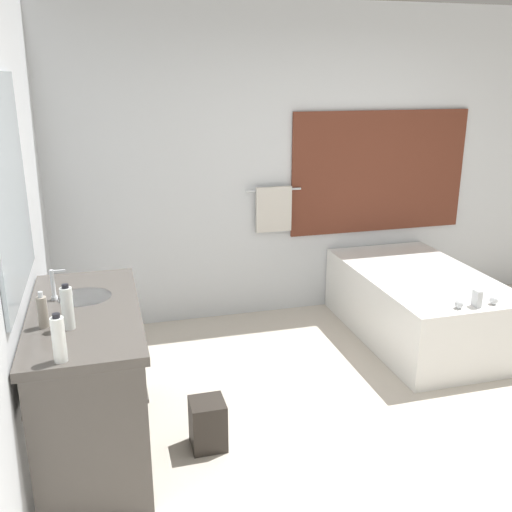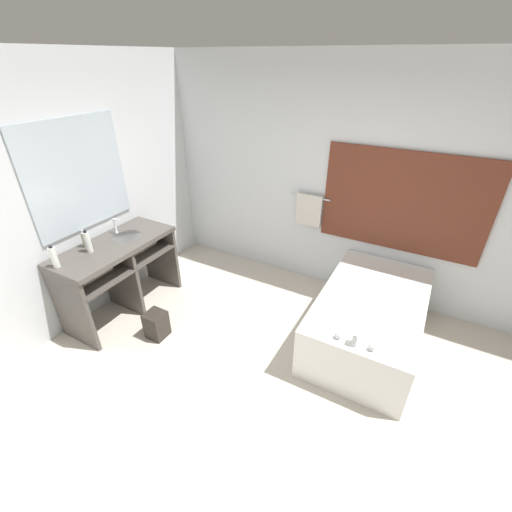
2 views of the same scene
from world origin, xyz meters
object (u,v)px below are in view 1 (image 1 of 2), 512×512
Objects in this scene: bathtub at (418,302)px; water_bottle_1 at (67,308)px; water_bottle_2 at (59,339)px; waste_bin at (208,424)px; soap_dispenser at (43,312)px.

water_bottle_1 is at bearing -158.12° from bathtub.
waste_bin is (0.73, 0.41, -0.84)m from water_bottle_2.
soap_dispenser is (-2.81, -1.03, 0.65)m from bathtub.
water_bottle_1 reaches higher than bathtub.
water_bottle_1 reaches higher than soap_dispenser.
waste_bin is (-1.97, -1.02, -0.16)m from bathtub.
soap_dispenser is 0.65× the size of waste_bin.
water_bottle_2 is 0.42m from soap_dispenser.
water_bottle_1 is at bearing -22.25° from soap_dispenser.
water_bottle_1 is at bearing 86.24° from water_bottle_2.
bathtub is 2.97m from water_bottle_1.
bathtub is at bearing 20.07° from soap_dispenser.
water_bottle_1 is 0.80× the size of waste_bin.
waste_bin is at bearing 0.18° from soap_dispenser.
soap_dispenser is at bearing 104.17° from water_bottle_2.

